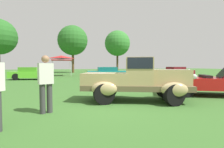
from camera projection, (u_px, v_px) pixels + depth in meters
ground_plane at (122, 103)px, 6.59m from camera, size 120.00×120.00×0.00m
feature_pickup_truck at (137, 79)px, 6.88m from camera, size 4.33×2.96×1.70m
neighbor_convertible at (218, 83)px, 8.15m from camera, size 4.81×3.69×1.40m
show_car_lime at (31, 73)px, 17.37m from camera, size 4.13×2.43×1.22m
show_car_teal at (109, 73)px, 18.93m from camera, size 4.80×2.40×1.22m
show_car_burgundy at (177, 72)px, 21.63m from camera, size 4.35×1.99×1.22m
spectator_far_side at (46, 82)px, 5.13m from camera, size 0.45×0.35×1.69m
canopy_tent_left_field at (62, 58)px, 23.40m from camera, size 2.62×2.62×2.71m
treeline_mid_left at (73, 41)px, 33.29m from camera, size 5.61×5.61×8.92m
treeline_center at (117, 43)px, 40.91m from camera, size 5.88×5.88×9.46m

